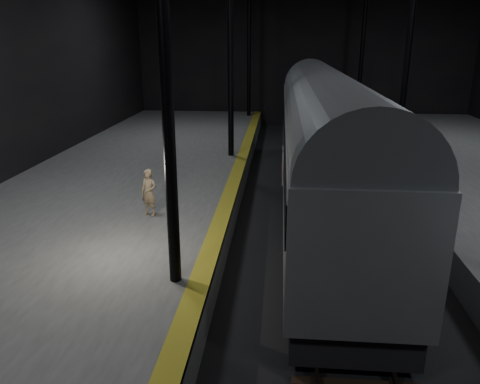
# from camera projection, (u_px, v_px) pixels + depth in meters

# --- Properties ---
(ground) EXTENTS (44.00, 44.00, 0.00)m
(ground) POSITION_uv_depth(u_px,v_px,m) (327.00, 250.00, 14.37)
(ground) COLOR black
(ground) RESTS_ON ground
(platform_left) EXTENTS (9.00, 43.80, 1.00)m
(platform_left) POSITION_uv_depth(u_px,v_px,m) (89.00, 227.00, 14.83)
(platform_left) COLOR #4F4F4C
(platform_left) RESTS_ON ground
(tactile_strip) EXTENTS (0.50, 43.80, 0.01)m
(tactile_strip) POSITION_uv_depth(u_px,v_px,m) (222.00, 217.00, 14.32)
(tactile_strip) COLOR olive
(tactile_strip) RESTS_ON platform_left
(track) EXTENTS (2.40, 43.00, 0.24)m
(track) POSITION_uv_depth(u_px,v_px,m) (327.00, 248.00, 14.35)
(track) COLOR #3F3328
(track) RESTS_ON ground
(train) EXTENTS (2.85, 19.00, 5.08)m
(train) POSITION_uv_depth(u_px,v_px,m) (323.00, 137.00, 16.83)
(train) COLOR #A0A1A7
(train) RESTS_ON ground
(woman) EXTENTS (0.62, 0.51, 1.45)m
(woman) POSITION_uv_depth(u_px,v_px,m) (149.00, 192.00, 14.27)
(woman) COLOR tan
(woman) RESTS_ON platform_left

